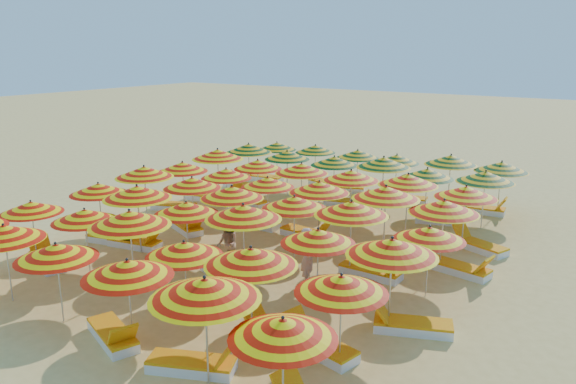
% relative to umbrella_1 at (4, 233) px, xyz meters
% --- Properties ---
extents(ground, '(120.00, 120.00, 0.00)m').
position_rel_umbrella_1_xyz_m(ground, '(3.15, 7.07, -1.77)').
color(ground, '#EDC469').
rests_on(ground, ground).
extents(umbrella_1, '(2.29, 2.29, 2.02)m').
position_rel_umbrella_1_xyz_m(umbrella_1, '(0.00, 0.00, 0.00)').
color(umbrella_1, silver).
rests_on(umbrella_1, ground).
extents(umbrella_2, '(2.36, 2.36, 1.93)m').
position_rel_umbrella_1_xyz_m(umbrella_2, '(1.98, 0.04, -0.08)').
color(umbrella_2, silver).
rests_on(umbrella_2, ground).
extents(umbrella_3, '(2.31, 2.31, 1.98)m').
position_rel_umbrella_1_xyz_m(umbrella_3, '(4.17, 0.17, -0.04)').
color(umbrella_3, silver).
rests_on(umbrella_3, ground).
extents(umbrella_4, '(2.13, 2.13, 2.17)m').
position_rel_umbrella_1_xyz_m(umbrella_4, '(6.38, 0.03, 0.13)').
color(umbrella_4, silver).
rests_on(umbrella_4, ground).
extents(umbrella_5, '(2.05, 2.05, 1.92)m').
position_rel_umbrella_1_xyz_m(umbrella_5, '(8.14, -0.07, -0.08)').
color(umbrella_5, silver).
rests_on(umbrella_5, ground).
extents(umbrella_6, '(2.00, 2.00, 1.87)m').
position_rel_umbrella_1_xyz_m(umbrella_6, '(-1.89, 1.89, -0.13)').
color(umbrella_6, silver).
rests_on(umbrella_6, ground).
extents(umbrella_7, '(2.24, 2.24, 1.89)m').
position_rel_umbrella_1_xyz_m(umbrella_7, '(0.10, 2.20, -0.11)').
color(umbrella_7, silver).
rests_on(umbrella_7, ground).
extents(umbrella_8, '(2.32, 2.32, 2.19)m').
position_rel_umbrella_1_xyz_m(umbrella_8, '(2.01, 2.12, 0.15)').
color(umbrella_8, silver).
rests_on(umbrella_8, ground).
extents(umbrella_9, '(2.26, 2.26, 1.88)m').
position_rel_umbrella_1_xyz_m(umbrella_9, '(4.16, 1.81, -0.12)').
color(umbrella_9, silver).
rests_on(umbrella_9, ground).
extents(umbrella_10, '(2.28, 2.28, 2.11)m').
position_rel_umbrella_1_xyz_m(umbrella_10, '(6.03, 1.85, 0.08)').
color(umbrella_10, silver).
rests_on(umbrella_10, ground).
extents(umbrella_11, '(2.27, 2.27, 1.94)m').
position_rel_umbrella_1_xyz_m(umbrella_11, '(8.10, 1.97, -0.07)').
color(umbrella_11, silver).
rests_on(umbrella_11, ground).
extents(umbrella_12, '(2.29, 2.29, 1.93)m').
position_rel_umbrella_1_xyz_m(umbrella_12, '(-1.90, 4.23, -0.07)').
color(umbrella_12, silver).
rests_on(umbrella_12, ground).
extents(umbrella_13, '(2.66, 2.66, 2.16)m').
position_rel_umbrella_1_xyz_m(umbrella_13, '(0.09, 4.08, 0.13)').
color(umbrella_13, silver).
rests_on(umbrella_13, ground).
extents(umbrella_14, '(1.93, 1.93, 1.93)m').
position_rel_umbrella_1_xyz_m(umbrella_14, '(1.98, 4.16, -0.08)').
color(umbrella_14, silver).
rests_on(umbrella_14, ground).
extents(umbrella_15, '(2.51, 2.51, 2.16)m').
position_rel_umbrella_1_xyz_m(umbrella_15, '(3.98, 4.21, 0.13)').
color(umbrella_15, silver).
rests_on(umbrella_15, ground).
extents(umbrella_16, '(1.82, 1.82, 1.93)m').
position_rel_umbrella_1_xyz_m(umbrella_16, '(6.30, 4.14, -0.08)').
color(umbrella_16, silver).
rests_on(umbrella_16, ground).
extents(umbrella_17, '(2.09, 2.09, 2.14)m').
position_rel_umbrella_1_xyz_m(umbrella_17, '(8.28, 3.93, 0.11)').
color(umbrella_17, silver).
rests_on(umbrella_17, ground).
extents(umbrella_18, '(2.20, 2.20, 2.15)m').
position_rel_umbrella_1_xyz_m(umbrella_18, '(-1.91, 6.18, 0.11)').
color(umbrella_18, silver).
rests_on(umbrella_18, ground).
extents(umbrella_19, '(2.03, 2.03, 2.02)m').
position_rel_umbrella_1_xyz_m(umbrella_19, '(0.27, 6.24, 0.00)').
color(umbrella_19, silver).
rests_on(umbrella_19, ground).
extents(umbrella_20, '(2.39, 2.39, 2.06)m').
position_rel_umbrella_1_xyz_m(umbrella_20, '(2.22, 5.89, 0.04)').
color(umbrella_20, silver).
rests_on(umbrella_20, ground).
extents(umbrella_21, '(2.52, 2.52, 2.01)m').
position_rel_umbrella_1_xyz_m(umbrella_21, '(4.33, 6.12, -0.00)').
color(umbrella_21, silver).
rests_on(umbrella_21, ground).
extents(umbrella_22, '(2.40, 2.40, 2.15)m').
position_rel_umbrella_1_xyz_m(umbrella_22, '(6.15, 6.13, 0.11)').
color(umbrella_22, silver).
rests_on(umbrella_22, ground).
extents(umbrella_23, '(2.07, 2.07, 1.88)m').
position_rel_umbrella_1_xyz_m(umbrella_23, '(8.41, 5.94, -0.12)').
color(umbrella_23, silver).
rests_on(umbrella_23, ground).
extents(umbrella_24, '(2.31, 2.31, 1.99)m').
position_rel_umbrella_1_xyz_m(umbrella_24, '(-1.89, 8.02, -0.03)').
color(umbrella_24, silver).
rests_on(umbrella_24, ground).
extents(umbrella_25, '(2.06, 2.06, 1.92)m').
position_rel_umbrella_1_xyz_m(umbrella_25, '(0.04, 8.25, -0.08)').
color(umbrella_25, silver).
rests_on(umbrella_25, ground).
extents(umbrella_26, '(2.31, 2.31, 1.91)m').
position_rel_umbrella_1_xyz_m(umbrella_26, '(2.03, 8.01, -0.09)').
color(umbrella_26, silver).
rests_on(umbrella_26, ground).
extents(umbrella_27, '(2.33, 2.33, 2.04)m').
position_rel_umbrella_1_xyz_m(umbrella_27, '(4.06, 7.98, 0.02)').
color(umbrella_27, silver).
rests_on(umbrella_27, ground).
extents(umbrella_28, '(2.69, 2.69, 2.16)m').
position_rel_umbrella_1_xyz_m(umbrella_28, '(6.26, 8.14, 0.13)').
color(umbrella_28, silver).
rests_on(umbrella_28, ground).
extents(umbrella_29, '(2.58, 2.58, 2.07)m').
position_rel_umbrella_1_xyz_m(umbrella_29, '(8.10, 7.89, 0.05)').
color(umbrella_29, silver).
rests_on(umbrella_29, ground).
extents(umbrella_30, '(2.27, 2.27, 2.19)m').
position_rel_umbrella_1_xyz_m(umbrella_30, '(-1.82, 9.95, 0.15)').
color(umbrella_30, silver).
rests_on(umbrella_30, ground).
extents(umbrella_31, '(2.00, 2.00, 1.95)m').
position_rel_umbrella_1_xyz_m(umbrella_31, '(0.11, 10.03, -0.06)').
color(umbrella_31, silver).
rests_on(umbrella_31, ground).
extents(umbrella_32, '(2.44, 2.44, 2.06)m').
position_rel_umbrella_1_xyz_m(umbrella_32, '(2.15, 9.97, 0.04)').
color(umbrella_32, silver).
rests_on(umbrella_32, ground).
extents(umbrella_33, '(2.48, 2.48, 2.07)m').
position_rel_umbrella_1_xyz_m(umbrella_33, '(4.18, 9.92, 0.05)').
color(umbrella_33, silver).
rests_on(umbrella_33, ground).
extents(umbrella_34, '(2.33, 2.33, 2.10)m').
position_rel_umbrella_1_xyz_m(umbrella_34, '(6.09, 10.29, 0.08)').
color(umbrella_34, silver).
rests_on(umbrella_34, ground).
extents(umbrella_35, '(2.44, 2.44, 2.03)m').
position_rel_umbrella_1_xyz_m(umbrella_35, '(8.08, 9.99, 0.01)').
color(umbrella_35, silver).
rests_on(umbrella_35, ground).
extents(umbrella_36, '(2.30, 2.30, 2.12)m').
position_rel_umbrella_1_xyz_m(umbrella_36, '(-1.84, 12.00, 0.09)').
color(umbrella_36, silver).
rests_on(umbrella_36, ground).
extents(umbrella_37, '(2.48, 2.48, 1.99)m').
position_rel_umbrella_1_xyz_m(umbrella_37, '(0.07, 12.12, -0.03)').
color(umbrella_37, silver).
rests_on(umbrella_37, ground).
extents(umbrella_38, '(1.98, 1.98, 1.98)m').
position_rel_umbrella_1_xyz_m(umbrella_38, '(2.28, 12.16, -0.03)').
color(umbrella_38, silver).
rests_on(umbrella_38, ground).
extents(umbrella_39, '(2.59, 2.59, 2.17)m').
position_rel_umbrella_1_xyz_m(umbrella_39, '(4.34, 12.23, 0.13)').
color(umbrella_39, silver).
rests_on(umbrella_39, ground).
extents(umbrella_40, '(2.35, 2.35, 2.00)m').
position_rel_umbrella_1_xyz_m(umbrella_40, '(6.14, 11.95, -0.02)').
color(umbrella_40, silver).
rests_on(umbrella_40, ground).
extents(umbrella_41, '(2.23, 2.23, 2.08)m').
position_rel_umbrella_1_xyz_m(umbrella_41, '(8.07, 12.24, 0.05)').
color(umbrella_41, silver).
rests_on(umbrella_41, ground).
extents(umbrella_42, '(2.15, 2.15, 1.88)m').
position_rel_umbrella_1_xyz_m(umbrella_42, '(-1.80, 14.09, -0.12)').
color(umbrella_42, silver).
rests_on(umbrella_42, ground).
extents(umbrella_43, '(2.04, 2.04, 1.90)m').
position_rel_umbrella_1_xyz_m(umbrella_43, '(0.09, 14.36, -0.10)').
color(umbrella_43, silver).
rests_on(umbrella_43, ground).
extents(umbrella_44, '(2.05, 2.05, 1.93)m').
position_rel_umbrella_1_xyz_m(umbrella_44, '(2.29, 14.18, -0.07)').
color(umbrella_44, silver).
rests_on(umbrella_44, ground).
extents(umbrella_45, '(2.37, 2.37, 1.92)m').
position_rel_umbrella_1_xyz_m(umbrella_45, '(4.06, 14.14, -0.08)').
color(umbrella_45, silver).
rests_on(umbrella_45, ground).
extents(umbrella_46, '(2.24, 2.24, 2.13)m').
position_rel_umbrella_1_xyz_m(umbrella_46, '(6.24, 14.21, 0.10)').
color(umbrella_46, silver).
rests_on(umbrella_46, ground).
extents(umbrella_47, '(2.45, 2.45, 2.06)m').
position_rel_umbrella_1_xyz_m(umbrella_47, '(8.10, 14.30, 0.04)').
color(umbrella_47, silver).
rests_on(umbrella_47, ground).
extents(lounger_1, '(1.83, 1.16, 0.69)m').
position_rel_umbrella_1_xyz_m(lounger_1, '(3.66, 0.07, -1.62)').
color(lounger_1, white).
rests_on(lounger_1, ground).
extents(lounger_2, '(1.82, 1.21, 0.69)m').
position_rel_umbrella_1_xyz_m(lounger_2, '(5.88, 0.18, -1.62)').
color(lounger_2, white).
rests_on(lounger_2, ground).
extents(lounger_4, '(1.83, 1.09, 0.69)m').
position_rel_umbrella_1_xyz_m(lounger_4, '(-1.39, 1.88, -1.62)').
color(lounger_4, white).
rests_on(lounger_4, ground).
extents(lounger_5, '(1.78, 0.75, 0.69)m').
position_rel_umbrella_1_xyz_m(lounger_5, '(6.53, 2.03, -1.62)').
color(lounger_5, white).
rests_on(lounger_5, ground).
extents(lounger_6, '(1.82, 0.95, 0.69)m').
position_rel_umbrella_1_xyz_m(lounger_6, '(7.50, 2.13, -1.62)').
color(lounger_6, white).
rests_on(lounger_6, ground).
extents(lounger_7, '(1.82, 0.93, 0.69)m').
position_rel_umbrella_1_xyz_m(lounger_7, '(-1.30, 4.21, -1.62)').
color(lounger_7, white).
rests_on(lounger_7, ground).
extents(lounger_8, '(1.81, 0.89, 0.69)m').
position_rel_umbrella_1_xyz_m(lounger_8, '(-0.42, 4.32, -1.62)').
color(lounger_8, white).
rests_on(lounger_8, ground).
extents(lounger_9, '(1.82, 1.03, 0.69)m').
position_rel_umbrella_1_xyz_m(lounger_9, '(3.48, 4.05, -1.62)').
color(lounger_9, white).
rests_on(lounger_9, ground).
extents(lounger_10, '(1.82, 1.18, 0.69)m').
position_rel_umbrella_1_xyz_m(lounger_10, '(8.78, 4.00, -1.62)').
color(lounger_10, white).
rests_on(lounger_10, ground).
extents(lounger_11, '(1.82, 1.22, 0.69)m').
position_rel_umbrella_1_xyz_m(lounger_11, '(-0.24, 6.37, -1.62)').
color(lounger_11, white).
rests_on(lounger_11, ground).
extents(lounger_12, '(1.74, 0.60, 0.69)m').
position_rel_umbrella_1_xyz_m(lounger_12, '(6.75, 6.31, -1.62)').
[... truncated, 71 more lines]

